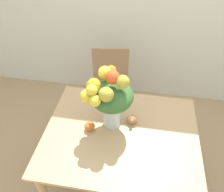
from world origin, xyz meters
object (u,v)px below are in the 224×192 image
Objects in this scene: flower_vase at (110,98)px; dining_chair_near_window at (110,89)px; turkey_figurine at (132,118)px; pumpkin at (90,126)px.

dining_chair_near_window is (-0.12, 0.73, -0.56)m from flower_vase.
turkey_figurine is 0.81m from dining_chair_near_window.
flower_vase is 0.31m from turkey_figurine.
flower_vase is 0.57× the size of dining_chair_near_window.
flower_vase is at bearing -87.72° from dining_chair_near_window.
pumpkin is 0.87m from dining_chair_near_window.
dining_chair_near_window is at bearing 88.30° from pumpkin.
flower_vase is at bearing -162.89° from turkey_figurine.
dining_chair_near_window reaches higher than pumpkin.
pumpkin is 0.65× the size of turkey_figurine.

